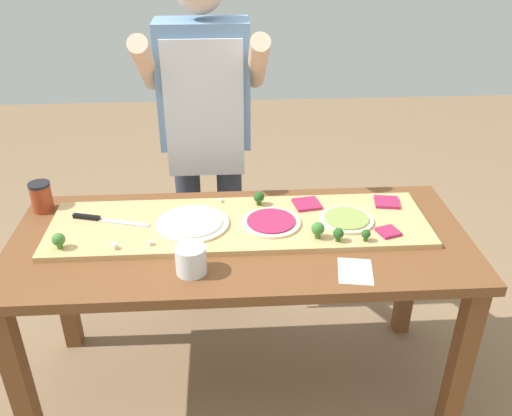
{
  "coord_description": "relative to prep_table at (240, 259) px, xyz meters",
  "views": [
    {
      "loc": [
        -0.05,
        -1.74,
        1.87
      ],
      "look_at": [
        0.07,
        0.08,
        0.85
      ],
      "focal_mm": 38.2,
      "sensor_mm": 36.0,
      "label": 1
    }
  ],
  "objects": [
    {
      "name": "pizza_whole_white_garlic",
      "position": [
        -0.18,
        0.06,
        0.13
      ],
      "size": [
        0.28,
        0.28,
        0.02
      ],
      "color": "beige",
      "rests_on": "cutting_board"
    },
    {
      "name": "cutting_board",
      "position": [
        0.0,
        0.07,
        0.12
      ],
      "size": [
        1.45,
        0.4,
        0.02
      ],
      "primitive_type": "cube",
      "color": "tan",
      "rests_on": "prep_table"
    },
    {
      "name": "broccoli_floret_back_right",
      "position": [
        0.45,
        -0.09,
        0.15
      ],
      "size": [
        0.03,
        0.03,
        0.05
      ],
      "color": "#2C5915",
      "rests_on": "cutting_board"
    },
    {
      "name": "cheese_crumble_a",
      "position": [
        -0.33,
        -0.07,
        0.13
      ],
      "size": [
        0.02,
        0.02,
        0.02
      ],
      "primitive_type": "cube",
      "rotation": [
        0.0,
        0.0,
        0.62
      ],
      "color": "silver",
      "rests_on": "cutting_board"
    },
    {
      "name": "flour_cup",
      "position": [
        -0.17,
        -0.22,
        0.15
      ],
      "size": [
        0.11,
        0.11,
        0.1
      ],
      "color": "white",
      "rests_on": "prep_table"
    },
    {
      "name": "broccoli_floret_front_right",
      "position": [
        -0.64,
        -0.08,
        0.16
      ],
      "size": [
        0.05,
        0.05,
        0.06
      ],
      "color": "#487A23",
      "rests_on": "cutting_board"
    },
    {
      "name": "broccoli_floret_front_mid",
      "position": [
        0.28,
        -0.06,
        0.16
      ],
      "size": [
        0.05,
        0.05,
        0.06
      ],
      "color": "#3F7220",
      "rests_on": "cutting_board"
    },
    {
      "name": "pizza_whole_beet_magenta",
      "position": [
        0.12,
        0.05,
        0.13
      ],
      "size": [
        0.23,
        0.23,
        0.02
      ],
      "color": "beige",
      "rests_on": "cutting_board"
    },
    {
      "name": "chefs_knife",
      "position": [
        -0.54,
        0.11,
        0.13
      ],
      "size": [
        0.31,
        0.1,
        0.02
      ],
      "color": "#B7BABF",
      "rests_on": "cutting_board"
    },
    {
      "name": "cheese_crumble_b",
      "position": [
        -0.45,
        -0.09,
        0.14
      ],
      "size": [
        0.03,
        0.03,
        0.02
      ],
      "primitive_type": "cube",
      "rotation": [
        0.0,
        0.0,
        1.05
      ],
      "color": "silver",
      "rests_on": "cutting_board"
    },
    {
      "name": "pizza_slice_near_right",
      "position": [
        0.61,
        0.18,
        0.13
      ],
      "size": [
        0.11,
        0.11,
        0.01
      ],
      "primitive_type": "cube",
      "rotation": [
        0.0,
        0.0,
        -0.16
      ],
      "color": "#9E234C",
      "rests_on": "cutting_board"
    },
    {
      "name": "pizza_whole_pesto_green",
      "position": [
        0.41,
        0.05,
        0.13
      ],
      "size": [
        0.21,
        0.21,
        0.02
      ],
      "color": "beige",
      "rests_on": "cutting_board"
    },
    {
      "name": "recipe_note",
      "position": [
        0.38,
        -0.25,
        0.11
      ],
      "size": [
        0.14,
        0.17,
        0.0
      ],
      "primitive_type": "cube",
      "rotation": [
        0.0,
        0.0,
        -0.17
      ],
      "color": "white",
      "rests_on": "prep_table"
    },
    {
      "name": "pizza_slice_far_left",
      "position": [
        0.55,
        -0.05,
        0.13
      ],
      "size": [
        0.09,
        0.09,
        0.01
      ],
      "primitive_type": "cube",
      "rotation": [
        0.0,
        0.0,
        0.32
      ],
      "color": "#9E234C",
      "rests_on": "cutting_board"
    },
    {
      "name": "cook_center",
      "position": [
        -0.13,
        0.61,
        0.33
      ],
      "size": [
        0.54,
        0.39,
        1.67
      ],
      "color": "#333847",
      "rests_on": "ground"
    },
    {
      "name": "ground_plane",
      "position": [
        0.0,
        0.0,
        -0.67
      ],
      "size": [
        8.0,
        8.0,
        0.0
      ],
      "primitive_type": "plane",
      "color": "#896B4C"
    },
    {
      "name": "cheese_crumble_c",
      "position": [
        -0.07,
        0.23,
        0.13
      ],
      "size": [
        0.02,
        0.02,
        0.01
      ],
      "primitive_type": "cube",
      "rotation": [
        0.0,
        0.0,
        0.98
      ],
      "color": "silver",
      "rests_on": "cutting_board"
    },
    {
      "name": "sauce_jar",
      "position": [
        -0.79,
        0.25,
        0.17
      ],
      "size": [
        0.09,
        0.09,
        0.12
      ],
      "color": "#99381E",
      "rests_on": "prep_table"
    },
    {
      "name": "broccoli_floret_back_left",
      "position": [
        0.35,
        -0.09,
        0.16
      ],
      "size": [
        0.04,
        0.04,
        0.05
      ],
      "color": "#2C5915",
      "rests_on": "cutting_board"
    },
    {
      "name": "pizza_slice_far_right",
      "position": [
        0.28,
        0.18,
        0.13
      ],
      "size": [
        0.12,
        0.12,
        0.01
      ],
      "primitive_type": "cube",
      "rotation": [
        0.0,
        0.0,
        0.17
      ],
      "color": "#9E234C",
      "rests_on": "cutting_board"
    },
    {
      "name": "broccoli_floret_front_left",
      "position": [
        0.08,
        0.2,
        0.16
      ],
      "size": [
        0.04,
        0.04,
        0.06
      ],
      "color": "#2C5915",
      "rests_on": "cutting_board"
    },
    {
      "name": "prep_table",
      "position": [
        0.0,
        0.0,
        0.0
      ],
      "size": [
        1.72,
        0.73,
        0.77
      ],
      "color": "brown",
      "rests_on": "ground"
    }
  ]
}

